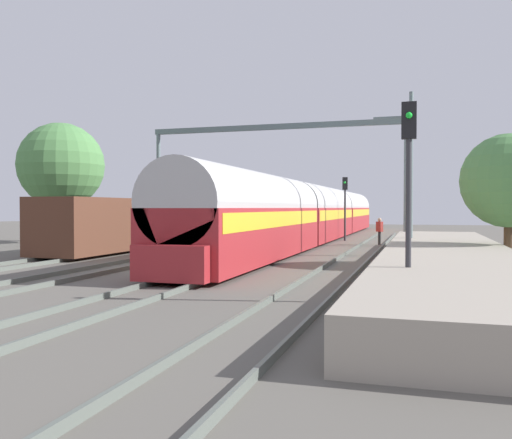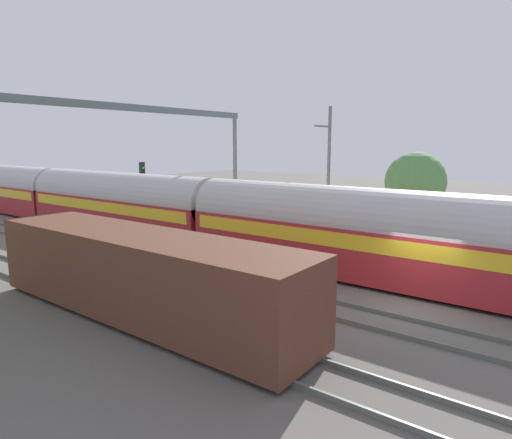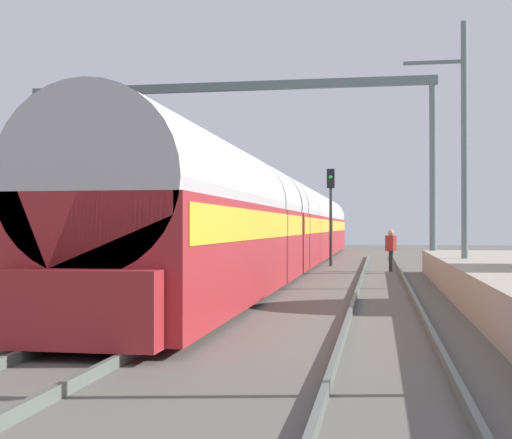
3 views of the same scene
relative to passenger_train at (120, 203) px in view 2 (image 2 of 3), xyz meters
The scene contains 13 objects.
ground 20.10m from the passenger_train, 96.11° to the right, with size 120.00×120.00×0.00m, color #5D5952.
track_far_west 21.72m from the passenger_train, 113.19° to the right, with size 1.52×60.00×0.16m.
track_west 20.43m from the passenger_train, 102.09° to the right, with size 1.51×60.00×0.16m.
track_east 19.98m from the passenger_train, 90.00° to the right, with size 1.51×60.00×0.16m.
track_far_east 20.43m from the passenger_train, 77.91° to the right, with size 1.52×60.00×0.16m.
platform 19.69m from the passenger_train, 65.70° to the right, with size 4.40×28.00×0.90m.
passenger_train is the anchor object (origin of this frame).
freight_car 15.31m from the passenger_train, 123.83° to the right, with size 2.80×13.00×2.70m.
person_crossing 6.13m from the passenger_train, 40.26° to the right, with size 0.46×0.44×1.73m.
railway_signal_far 2.15m from the passenger_train, ahead, with size 0.36×0.30×4.56m.
catenary_gantry 6.47m from the passenger_train, 114.60° to the right, with size 17.18×0.28×7.86m.
catenary_pole_east_mid 13.62m from the passenger_train, 60.54° to the right, with size 1.90×0.20×8.00m.
tree_east_background 19.00m from the passenger_train, 56.45° to the right, with size 3.73×3.73×5.31m.
Camera 2 is at (-15.52, -4.45, 5.79)m, focal length 31.02 mm.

